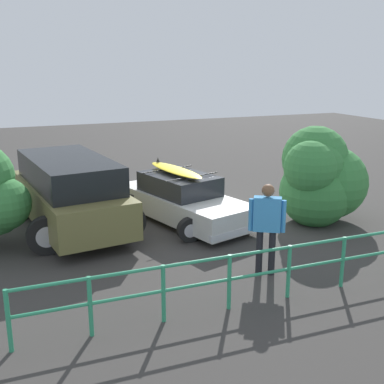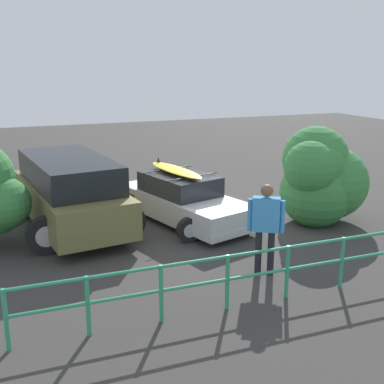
# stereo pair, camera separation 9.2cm
# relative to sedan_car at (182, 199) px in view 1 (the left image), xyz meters

# --- Properties ---
(ground_plane) EXTENTS (44.00, 44.00, 0.02)m
(ground_plane) POSITION_rel_sedan_car_xyz_m (-0.62, -0.30, -0.60)
(ground_plane) COLOR #383533
(ground_plane) RESTS_ON ground
(sedan_car) EXTENTS (2.83, 4.48, 1.53)m
(sedan_car) POSITION_rel_sedan_car_xyz_m (0.00, 0.00, 0.00)
(sedan_car) COLOR silver
(sedan_car) RESTS_ON ground
(suv_car) EXTENTS (3.09, 5.03, 1.83)m
(suv_car) POSITION_rel_sedan_car_xyz_m (2.81, -0.51, 0.36)
(suv_car) COLOR brown
(suv_car) RESTS_ON ground
(person_bystander) EXTENTS (0.61, 0.46, 1.84)m
(person_bystander) POSITION_rel_sedan_car_xyz_m (-0.30, 3.74, 0.51)
(person_bystander) COLOR black
(person_bystander) RESTS_ON ground
(railing_fence) EXTENTS (8.21, 0.23, 0.98)m
(railing_fence) POSITION_rel_sedan_car_xyz_m (0.41, 4.74, 0.04)
(railing_fence) COLOR #2D9366
(railing_fence) RESTS_ON ground
(bush_near_left) EXTENTS (2.50, 2.01, 2.61)m
(bush_near_left) POSITION_rel_sedan_car_xyz_m (-3.25, 1.45, 0.60)
(bush_near_left) COLOR #4C3828
(bush_near_left) RESTS_ON ground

